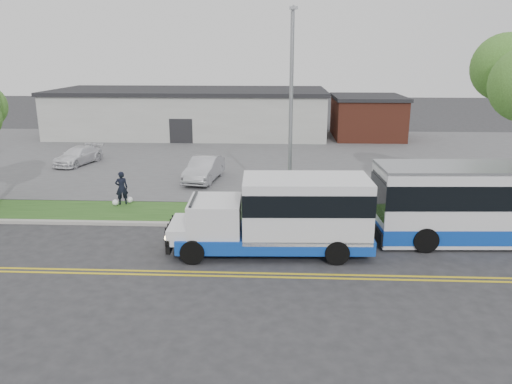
# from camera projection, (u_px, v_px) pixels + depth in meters

# --- Properties ---
(ground) EXTENTS (140.00, 140.00, 0.00)m
(ground) POSITION_uv_depth(u_px,v_px,m) (221.00, 235.00, 21.76)
(ground) COLOR #28282B
(ground) RESTS_ON ground
(lane_line_north) EXTENTS (70.00, 0.12, 0.01)m
(lane_line_north) POSITION_uv_depth(u_px,v_px,m) (209.00, 272.00, 18.06)
(lane_line_north) COLOR gold
(lane_line_north) RESTS_ON ground
(lane_line_south) EXTENTS (70.00, 0.12, 0.01)m
(lane_line_south) POSITION_uv_depth(u_px,v_px,m) (208.00, 276.00, 17.77)
(lane_line_south) COLOR gold
(lane_line_south) RESTS_ON ground
(curb) EXTENTS (80.00, 0.30, 0.15)m
(curb) POSITION_uv_depth(u_px,v_px,m) (224.00, 225.00, 22.80)
(curb) COLOR #9E9B93
(curb) RESTS_ON ground
(verge) EXTENTS (80.00, 3.30, 0.10)m
(verge) POSITION_uv_depth(u_px,v_px,m) (228.00, 213.00, 24.54)
(verge) COLOR #214416
(verge) RESTS_ON ground
(parking_lot) EXTENTS (80.00, 25.00, 0.10)m
(parking_lot) POSITION_uv_depth(u_px,v_px,m) (247.00, 156.00, 38.10)
(parking_lot) COLOR #4C4C4F
(parking_lot) RESTS_ON ground
(commercial_building) EXTENTS (25.40, 10.40, 4.35)m
(commercial_building) POSITION_uv_depth(u_px,v_px,m) (191.00, 112.00, 47.41)
(commercial_building) COLOR #9E9E99
(commercial_building) RESTS_ON ground
(brick_wing) EXTENTS (6.30, 7.30, 3.90)m
(brick_wing) POSITION_uv_depth(u_px,v_px,m) (367.00, 117.00, 45.75)
(brick_wing) COLOR brown
(brick_wing) RESTS_ON ground
(streetlight_near) EXTENTS (0.35, 1.53, 9.50)m
(streetlight_near) POSITION_uv_depth(u_px,v_px,m) (291.00, 108.00, 22.84)
(streetlight_near) COLOR gray
(streetlight_near) RESTS_ON verge
(shuttle_bus) EXTENTS (8.04, 2.95, 3.04)m
(shuttle_bus) POSITION_uv_depth(u_px,v_px,m) (285.00, 213.00, 19.50)
(shuttle_bus) COLOR #0E3BA0
(shuttle_bus) RESTS_ON ground
(pedestrian) EXTENTS (0.74, 0.63, 1.73)m
(pedestrian) POSITION_uv_depth(u_px,v_px,m) (122.00, 188.00, 25.61)
(pedestrian) COLOR black
(pedestrian) RESTS_ON verge
(parked_car_a) EXTENTS (2.12, 4.59, 1.46)m
(parked_car_a) POSITION_uv_depth(u_px,v_px,m) (204.00, 169.00, 30.37)
(parked_car_a) COLOR #A9AAB0
(parked_car_a) RESTS_ON parking_lot
(parked_car_b) EXTENTS (2.74, 4.45, 1.20)m
(parked_car_b) POSITION_uv_depth(u_px,v_px,m) (78.00, 156.00, 34.91)
(parked_car_b) COLOR white
(parked_car_b) RESTS_ON parking_lot
(grocery_bag_left) EXTENTS (0.32, 0.32, 0.32)m
(grocery_bag_left) POSITION_uv_depth(u_px,v_px,m) (115.00, 202.00, 25.57)
(grocery_bag_left) COLOR white
(grocery_bag_left) RESTS_ON verge
(grocery_bag_right) EXTENTS (0.32, 0.32, 0.32)m
(grocery_bag_right) POSITION_uv_depth(u_px,v_px,m) (130.00, 200.00, 26.02)
(grocery_bag_right) COLOR white
(grocery_bag_right) RESTS_ON verge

